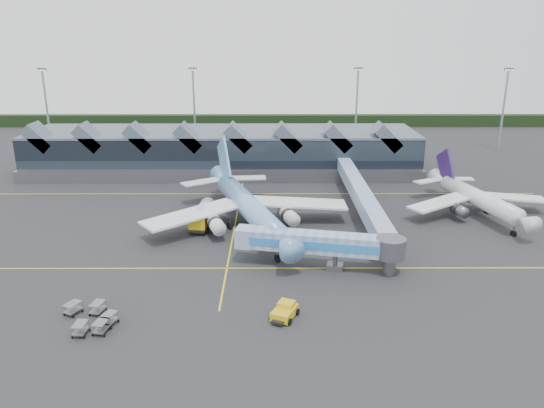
{
  "coord_description": "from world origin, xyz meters",
  "views": [
    {
      "loc": [
        6.11,
        -75.77,
        31.45
      ],
      "look_at": [
        6.36,
        5.76,
        5.0
      ],
      "focal_mm": 35.0,
      "sensor_mm": 36.0,
      "label": 1
    }
  ],
  "objects_px": {
    "regional_jet": "(476,197)",
    "jet_bridge": "(328,244)",
    "fuel_truck": "(203,214)",
    "main_airliner": "(247,205)",
    "pushback_tug": "(285,311)"
  },
  "relations": [
    {
      "from": "main_airliner",
      "to": "regional_jet",
      "type": "xyz_separation_m",
      "value": [
        40.91,
        6.31,
        -0.67
      ]
    },
    {
      "from": "jet_bridge",
      "to": "fuel_truck",
      "type": "bearing_deg",
      "value": 149.58
    },
    {
      "from": "jet_bridge",
      "to": "pushback_tug",
      "type": "xyz_separation_m",
      "value": [
        -6.37,
        -13.28,
        -2.88
      ]
    },
    {
      "from": "regional_jet",
      "to": "fuel_truck",
      "type": "height_order",
      "value": "regional_jet"
    },
    {
      "from": "main_airliner",
      "to": "fuel_truck",
      "type": "height_order",
      "value": "main_airliner"
    },
    {
      "from": "regional_jet",
      "to": "jet_bridge",
      "type": "relative_size",
      "value": 1.27
    },
    {
      "from": "fuel_truck",
      "to": "regional_jet",
      "type": "bearing_deg",
      "value": 11.52
    },
    {
      "from": "jet_bridge",
      "to": "fuel_truck",
      "type": "xyz_separation_m",
      "value": [
        -19.46,
        17.64,
        -1.61
      ]
    },
    {
      "from": "main_airliner",
      "to": "fuel_truck",
      "type": "relative_size",
      "value": 3.63
    },
    {
      "from": "main_airliner",
      "to": "regional_jet",
      "type": "distance_m",
      "value": 41.4
    },
    {
      "from": "regional_jet",
      "to": "jet_bridge",
      "type": "bearing_deg",
      "value": -154.33
    },
    {
      "from": "regional_jet",
      "to": "jet_bridge",
      "type": "xyz_separation_m",
      "value": [
        -28.94,
        -23.27,
        0.43
      ]
    },
    {
      "from": "regional_jet",
      "to": "jet_bridge",
      "type": "distance_m",
      "value": 37.14
    },
    {
      "from": "fuel_truck",
      "to": "main_airliner",
      "type": "bearing_deg",
      "value": -0.33
    },
    {
      "from": "main_airliner",
      "to": "jet_bridge",
      "type": "height_order",
      "value": "main_airliner"
    }
  ]
}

